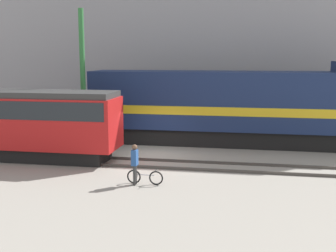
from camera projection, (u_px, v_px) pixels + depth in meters
ground_plane at (150, 156)px, 22.67m from camera, size 120.00×120.00×0.00m
track_near at (142, 163)px, 20.92m from camera, size 60.00×1.50×0.14m
track_far at (163, 141)px, 26.36m from camera, size 60.00×1.50×0.14m
building_backdrop at (183, 24)px, 32.87m from camera, size 38.91×6.00×15.53m
freight_locomotive at (236, 106)px, 25.20m from camera, size 17.30×3.04×5.02m
streetcar at (27, 120)px, 21.67m from camera, size 9.58×2.54×3.57m
bicycle at (145, 177)px, 17.63m from camera, size 1.56×0.44×0.66m
person at (135, 160)px, 17.44m from camera, size 0.23×0.37×1.72m
utility_pole_left at (83, 80)px, 23.72m from camera, size 0.29×0.29×7.91m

